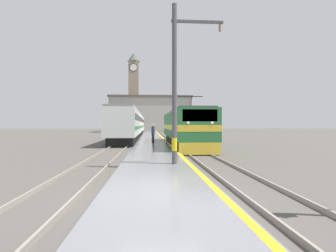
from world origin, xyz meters
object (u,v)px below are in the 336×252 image
at_px(passenger_train, 133,125).
at_px(catenary_mast, 177,83).
at_px(clock_tower, 134,90).
at_px(person_on_platform, 153,133).
at_px(locomotive_train, 184,128).

bearing_deg(passenger_train, catenary_mast, -82.84).
distance_m(catenary_mast, clock_tower, 74.25).
bearing_deg(catenary_mast, person_on_platform, 93.54).
height_order(passenger_train, person_on_platform, passenger_train).
height_order(locomotive_train, catenary_mast, catenary_mast).
xyz_separation_m(passenger_train, clock_tower, (-2.28, 41.67, 11.34)).
distance_m(locomotive_train, passenger_train, 19.83).
xyz_separation_m(locomotive_train, catenary_mast, (-2.05, -12.83, 2.24)).
bearing_deg(clock_tower, locomotive_train, -82.18).
relative_size(passenger_train, clock_tower, 1.63).
xyz_separation_m(locomotive_train, person_on_platform, (-2.94, 1.50, -0.50)).
distance_m(passenger_train, person_on_platform, 17.68).
xyz_separation_m(catenary_mast, person_on_platform, (-0.89, 14.33, -2.74)).
relative_size(locomotive_train, person_on_platform, 8.70).
height_order(locomotive_train, passenger_train, locomotive_train).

